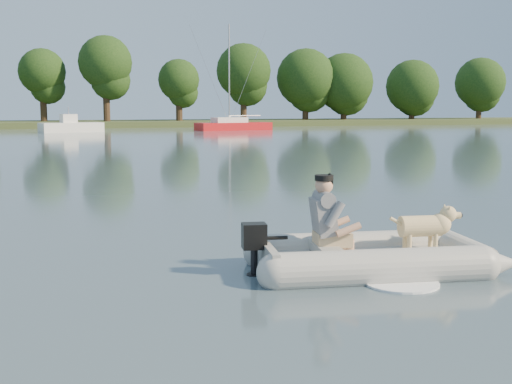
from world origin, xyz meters
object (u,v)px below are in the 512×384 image
object	(u,v)px
dinghy	(376,227)
man	(325,214)
motorboat	(71,120)
dog	(420,230)
sailboat	(233,126)

from	to	relation	value
dinghy	man	distance (m)	0.68
dinghy	motorboat	world-z (taller)	motorboat
dinghy	man	bearing A→B (deg)	175.76
man	dog	size ratio (longest dim) A/B	1.16
motorboat	sailboat	size ratio (longest dim) A/B	0.55
man	dog	world-z (taller)	man
dinghy	motorboat	distance (m)	47.55
dog	man	bearing A→B (deg)	-180.00
dinghy	sailboat	bearing A→B (deg)	85.00
dinghy	man	world-z (taller)	man
dog	motorboat	bearing A→B (deg)	102.02
sailboat	man	bearing A→B (deg)	-115.73
dinghy	motorboat	size ratio (longest dim) A/B	0.86
sailboat	dinghy	bearing A→B (deg)	-114.96
dog	motorboat	xyz separation A→B (m)	(-2.01, 47.58, 0.50)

